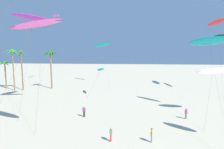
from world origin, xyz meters
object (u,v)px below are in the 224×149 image
Objects in this scene: flying_kite_0 at (209,41)px; flying_kite_11 at (102,45)px; flying_kite_2 at (56,16)px; person_near_right at (111,134)px; flying_kite_9 at (34,18)px; flying_kite_4 at (212,71)px; person_foreground_walker at (186,113)px; palm_tree_4 at (51,58)px; flying_kite_10 at (34,24)px; palm_tree_2 at (12,55)px; person_far_watcher at (84,111)px; flying_kite_6 at (216,23)px; palm_tree_3 at (21,57)px; person_near_left at (152,134)px; palm_tree_0 at (5,66)px; flying_kite_5 at (220,36)px; flying_kite_3 at (101,69)px.

flying_kite_11 reaches higher than flying_kite_0.
flying_kite_2 reaches higher than person_near_right.
flying_kite_9 reaches higher than flying_kite_0.
flying_kite_11 is (-22.60, 29.87, 5.16)m from flying_kite_4.
person_foreground_walker is (32.36, -31.10, -20.65)m from flying_kite_2.
flying_kite_10 is at bearing -69.43° from palm_tree_4.
palm_tree_2 is 30.85m from person_far_watcher.
flying_kite_0 is 22.21m from flying_kite_6.
flying_kite_11 is at bearing 118.94° from person_foreground_walker.
flying_kite_9 is at bearing -104.53° from flying_kite_11.
flying_kite_6 is 46.67m from flying_kite_10.
person_far_watcher is (21.47, -18.99, -7.98)m from palm_tree_3.
flying_kite_6 is (53.00, 6.57, 8.32)m from palm_tree_2.
person_far_watcher is (-5.09, 7.80, 0.03)m from person_near_right.
flying_kite_4 is 21.69m from person_far_watcher.
flying_kite_11 is (-31.73, 8.40, -5.43)m from flying_kite_6.
flying_kite_0 is 35.85m from flying_kite_11.
flying_kite_9 reaches higher than person_foreground_walker.
flying_kite_6 is at bearing 58.45° from person_near_left.
palm_tree_0 is at bearing 155.06° from person_foreground_walker.
flying_kite_5 is at bearing 50.80° from person_near_right.
flying_kite_0 reaches higher than person_foreground_walker.
palm_tree_2 is 19.39m from flying_kite_2.
palm_tree_3 is 20.37m from flying_kite_9.
flying_kite_3 is 4.03× the size of person_near_left.
flying_kite_0 is at bearing -50.92° from flying_kite_11.
palm_tree_3 is 0.62× the size of flying_kite_9.
flying_kite_9 is at bearing -154.84° from flying_kite_5.
flying_kite_2 reaches higher than palm_tree_4.
palm_tree_4 reaches higher than flying_kite_3.
flying_kite_9 is at bearing 117.48° from flying_kite_10.
flying_kite_4 is 37.81m from flying_kite_11.
flying_kite_10 is at bearing -50.02° from palm_tree_0.
palm_tree_0 is 5.81m from palm_tree_2.
flying_kite_10 is (17.95, -26.75, 4.46)m from palm_tree_3.
flying_kite_5 reaches higher than flying_kite_0.
flying_kite_11 reaches higher than palm_tree_2.
person_near_right is (28.47, -26.02, -8.58)m from palm_tree_2.
palm_tree_4 is at bearing 22.28° from palm_tree_3.
palm_tree_3 is 1.01× the size of palm_tree_4.
flying_kite_6 is 44.46m from flying_kite_9.
flying_kite_5 reaches higher than person_near_right.
flying_kite_6 is at bearing 44.48° from flying_kite_10.
flying_kite_6 reaches higher than palm_tree_3.
palm_tree_3 is 0.81× the size of flying_kite_0.
person_foreground_walker is (37.37, -18.35, -8.01)m from palm_tree_3.
palm_tree_3 reaches higher than flying_kite_3.
flying_kite_4 is 27.16m from flying_kite_10.
flying_kite_4 is 0.58× the size of flying_kite_10.
palm_tree_2 is at bearing -144.88° from flying_kite_11.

